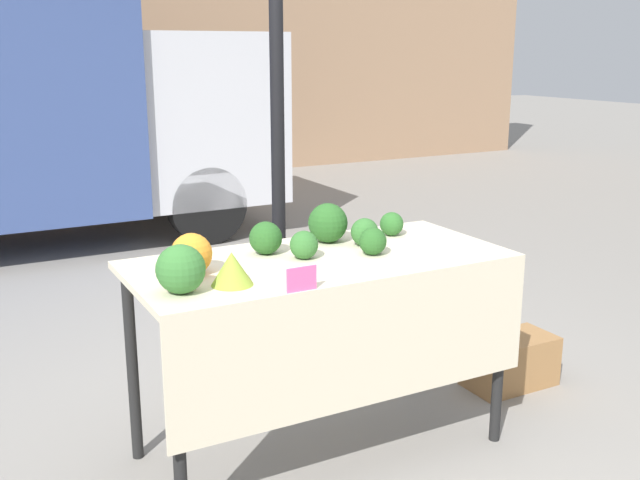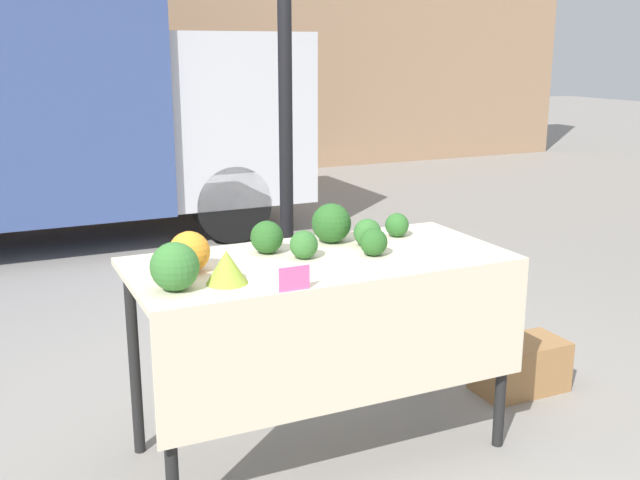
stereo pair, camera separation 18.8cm
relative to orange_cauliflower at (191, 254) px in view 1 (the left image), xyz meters
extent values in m
plane|color=gray|center=(0.57, -0.03, -1.00)|extent=(40.00, 40.00, 0.00)
cube|color=#9E7A5B|center=(0.57, 7.89, 1.26)|extent=(16.00, 0.60, 4.51)
cylinder|color=black|center=(0.69, 0.66, 0.39)|extent=(0.07, 0.07, 2.78)
cube|color=silver|center=(1.56, 4.59, 0.14)|extent=(1.42, 1.79, 1.62)
cylinder|color=black|center=(1.42, 3.81, -0.63)|extent=(0.74, 0.22, 0.74)
cylinder|color=black|center=(1.42, 5.38, -0.63)|extent=(0.74, 0.22, 0.74)
cube|color=beige|center=(0.57, -0.03, -0.10)|extent=(1.65, 0.77, 0.03)
cube|color=beige|center=(0.57, -0.41, -0.37)|extent=(1.65, 0.01, 0.50)
cylinder|color=black|center=(-0.20, -0.36, -0.56)|extent=(0.05, 0.05, 0.89)
cylinder|color=black|center=(1.33, -0.36, -0.56)|extent=(0.05, 0.05, 0.89)
cylinder|color=black|center=(-0.20, 0.29, -0.56)|extent=(0.05, 0.05, 0.89)
cylinder|color=black|center=(1.33, 0.29, -0.56)|extent=(0.05, 0.05, 0.89)
sphere|color=orange|center=(0.00, 0.00, 0.00)|extent=(0.17, 0.17, 0.17)
cone|color=#93B238|center=(0.09, -0.21, -0.02)|extent=(0.16, 0.16, 0.13)
sphere|color=#2D6628|center=(1.06, 0.16, -0.03)|extent=(0.12, 0.12, 0.12)
sphere|color=#285B23|center=(0.73, 0.19, 0.01)|extent=(0.19, 0.19, 0.19)
sphere|color=#387533|center=(-0.11, -0.21, 0.01)|extent=(0.19, 0.19, 0.19)
sphere|color=#285B23|center=(0.39, 0.14, -0.01)|extent=(0.15, 0.15, 0.15)
sphere|color=#336B2D|center=(0.85, 0.05, -0.02)|extent=(0.13, 0.13, 0.13)
sphere|color=#336B2D|center=(0.50, -0.01, -0.02)|extent=(0.12, 0.12, 0.12)
sphere|color=#285B23|center=(0.80, -0.10, -0.02)|extent=(0.12, 0.12, 0.12)
cube|color=#F45B9E|center=(0.29, -0.40, -0.04)|extent=(0.12, 0.01, 0.09)
cube|color=#9E7042|center=(1.80, 0.07, -0.86)|extent=(0.49, 0.28, 0.28)
camera|label=1|loc=(-0.91, -2.78, 0.80)|focal=42.00mm
camera|label=2|loc=(-0.74, -2.86, 0.80)|focal=42.00mm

